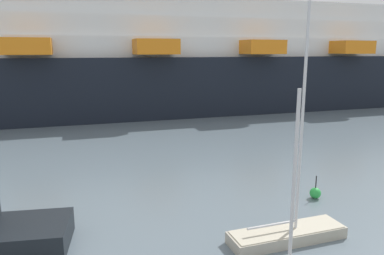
# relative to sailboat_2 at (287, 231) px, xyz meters

# --- Properties ---
(sailboat_2) EXTENTS (5.31, 1.61, 10.04)m
(sailboat_2) POSITION_rel_sailboat_2_xyz_m (0.00, 0.00, 0.00)
(sailboat_2) COLOR #BCB29E
(sailboat_2) RESTS_ON ground_plane
(channel_buoy_0) EXTENTS (0.62, 0.62, 1.33)m
(channel_buoy_0) POSITION_rel_sailboat_2_xyz_m (4.03, 3.68, -0.14)
(channel_buoy_0) COLOR green
(channel_buoy_0) RESTS_ON ground_plane
(cruise_ship) EXTENTS (134.08, 22.16, 21.29)m
(cruise_ship) POSITION_rel_sailboat_2_xyz_m (-0.08, 38.60, 6.28)
(cruise_ship) COLOR black
(cruise_ship) RESTS_ON ground_plane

